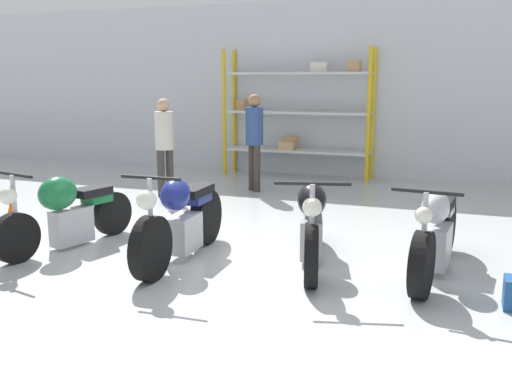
{
  "coord_description": "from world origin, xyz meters",
  "views": [
    {
      "loc": [
        2.27,
        -5.81,
        2.01
      ],
      "look_at": [
        0.0,
        0.4,
        0.7
      ],
      "focal_mm": 40.0,
      "sensor_mm": 36.0,
      "label": 1
    }
  ],
  "objects_px": {
    "motorcycle_green": "(66,211)",
    "motorcycle_black": "(311,224)",
    "traffic_cone": "(12,221)",
    "person_near_rack": "(254,134)",
    "shelving_rack": "(297,112)",
    "motorcycle_silver": "(436,235)",
    "motorcycle_blue": "(181,221)",
    "person_browsing": "(164,139)"
  },
  "relations": [
    {
      "from": "motorcycle_black",
      "to": "motorcycle_green",
      "type": "bearing_deg",
      "value": -95.76
    },
    {
      "from": "shelving_rack",
      "to": "motorcycle_green",
      "type": "xyz_separation_m",
      "value": [
        -1.16,
        -5.94,
        -0.9
      ]
    },
    {
      "from": "motorcycle_blue",
      "to": "person_browsing",
      "type": "bearing_deg",
      "value": -149.97
    },
    {
      "from": "person_browsing",
      "to": "traffic_cone",
      "type": "bearing_deg",
      "value": 110.53
    },
    {
      "from": "motorcycle_blue",
      "to": "person_browsing",
      "type": "xyz_separation_m",
      "value": [
        -1.93,
        3.13,
        0.54
      ]
    },
    {
      "from": "motorcycle_silver",
      "to": "person_browsing",
      "type": "bearing_deg",
      "value": -113.5
    },
    {
      "from": "person_near_rack",
      "to": "person_browsing",
      "type": "bearing_deg",
      "value": -11.39
    },
    {
      "from": "traffic_cone",
      "to": "motorcycle_black",
      "type": "bearing_deg",
      "value": 7.64
    },
    {
      "from": "person_browsing",
      "to": "traffic_cone",
      "type": "xyz_separation_m",
      "value": [
        -0.38,
        -3.22,
        -0.72
      ]
    },
    {
      "from": "motorcycle_silver",
      "to": "traffic_cone",
      "type": "bearing_deg",
      "value": -77.19
    },
    {
      "from": "motorcycle_green",
      "to": "motorcycle_black",
      "type": "xyz_separation_m",
      "value": [
        2.91,
        0.46,
        -0.01
      ]
    },
    {
      "from": "traffic_cone",
      "to": "motorcycle_silver",
      "type": "bearing_deg",
      "value": 6.77
    },
    {
      "from": "person_near_rack",
      "to": "motorcycle_black",
      "type": "bearing_deg",
      "value": 70.43
    },
    {
      "from": "motorcycle_blue",
      "to": "person_near_rack",
      "type": "xyz_separation_m",
      "value": [
        -0.64,
        4.1,
        0.58
      ]
    },
    {
      "from": "motorcycle_black",
      "to": "traffic_cone",
      "type": "bearing_deg",
      "value": -97.03
    },
    {
      "from": "motorcycle_green",
      "to": "person_browsing",
      "type": "distance_m",
      "value": 3.25
    },
    {
      "from": "motorcycle_black",
      "to": "traffic_cone",
      "type": "xyz_separation_m",
      "value": [
        -3.71,
        -0.5,
        -0.17
      ]
    },
    {
      "from": "person_near_rack",
      "to": "traffic_cone",
      "type": "bearing_deg",
      "value": 19.89
    },
    {
      "from": "motorcycle_silver",
      "to": "motorcycle_green",
      "type": "bearing_deg",
      "value": -76.47
    },
    {
      "from": "motorcycle_green",
      "to": "motorcycle_black",
      "type": "distance_m",
      "value": 2.95
    },
    {
      "from": "shelving_rack",
      "to": "motorcycle_black",
      "type": "height_order",
      "value": "shelving_rack"
    },
    {
      "from": "motorcycle_green",
      "to": "person_browsing",
      "type": "xyz_separation_m",
      "value": [
        -0.41,
        3.18,
        0.54
      ]
    },
    {
      "from": "person_browsing",
      "to": "traffic_cone",
      "type": "distance_m",
      "value": 3.32
    },
    {
      "from": "motorcycle_black",
      "to": "person_browsing",
      "type": "xyz_separation_m",
      "value": [
        -3.33,
        2.72,
        0.55
      ]
    },
    {
      "from": "motorcycle_green",
      "to": "motorcycle_blue",
      "type": "bearing_deg",
      "value": 105.45
    },
    {
      "from": "motorcycle_green",
      "to": "person_near_rack",
      "type": "bearing_deg",
      "value": -178.48
    },
    {
      "from": "traffic_cone",
      "to": "shelving_rack",
      "type": "bearing_deg",
      "value": 71.87
    },
    {
      "from": "motorcycle_blue",
      "to": "person_browsing",
      "type": "distance_m",
      "value": 3.71
    },
    {
      "from": "motorcycle_silver",
      "to": "shelving_rack",
      "type": "bearing_deg",
      "value": -144.39
    },
    {
      "from": "traffic_cone",
      "to": "motorcycle_blue",
      "type": "bearing_deg",
      "value": 2.31
    },
    {
      "from": "person_browsing",
      "to": "person_near_rack",
      "type": "height_order",
      "value": "person_near_rack"
    },
    {
      "from": "motorcycle_black",
      "to": "person_near_rack",
      "type": "relative_size",
      "value": 1.19
    },
    {
      "from": "shelving_rack",
      "to": "motorcycle_silver",
      "type": "height_order",
      "value": "shelving_rack"
    },
    {
      "from": "motorcycle_green",
      "to": "motorcycle_black",
      "type": "bearing_deg",
      "value": 112.36
    },
    {
      "from": "person_near_rack",
      "to": "motorcycle_green",
      "type": "bearing_deg",
      "value": 29.69
    },
    {
      "from": "motorcycle_green",
      "to": "traffic_cone",
      "type": "distance_m",
      "value": 0.82
    },
    {
      "from": "shelving_rack",
      "to": "motorcycle_silver",
      "type": "xyz_separation_m",
      "value": [
        3.06,
        -5.39,
        -0.93
      ]
    },
    {
      "from": "person_browsing",
      "to": "person_near_rack",
      "type": "bearing_deg",
      "value": -115.75
    },
    {
      "from": "motorcycle_silver",
      "to": "traffic_cone",
      "type": "xyz_separation_m",
      "value": [
        -5.01,
        -0.6,
        -0.14
      ]
    },
    {
      "from": "motorcycle_blue",
      "to": "traffic_cone",
      "type": "relative_size",
      "value": 3.77
    },
    {
      "from": "motorcycle_blue",
      "to": "person_browsing",
      "type": "relative_size",
      "value": 1.23
    },
    {
      "from": "shelving_rack",
      "to": "motorcycle_green",
      "type": "bearing_deg",
      "value": -101.08
    }
  ]
}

